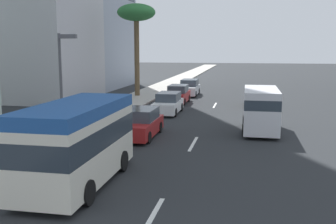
% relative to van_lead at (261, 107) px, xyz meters
% --- Properties ---
extents(ground_plane, '(198.00, 198.00, 0.00)m').
position_rel_van_lead_xyz_m(ground_plane, '(13.31, 3.54, -1.48)').
color(ground_plane, '#26282B').
extents(sidewalk_right, '(162.00, 3.64, 0.15)m').
position_rel_van_lead_xyz_m(sidewalk_right, '(13.31, 11.34, -1.40)').
color(sidewalk_right, '#B2ADA3').
rests_on(sidewalk_right, ground_plane).
extents(lane_stripe_near, '(3.20, 0.16, 0.01)m').
position_rel_van_lead_xyz_m(lane_stripe_near, '(-13.29, 3.54, -1.47)').
color(lane_stripe_near, silver).
rests_on(lane_stripe_near, ground_plane).
extents(lane_stripe_mid, '(3.20, 0.16, 0.01)m').
position_rel_van_lead_xyz_m(lane_stripe_mid, '(-3.84, 3.54, -1.47)').
color(lane_stripe_mid, silver).
rests_on(lane_stripe_mid, ground_plane).
extents(lane_stripe_far, '(3.20, 0.16, 0.01)m').
position_rel_van_lead_xyz_m(lane_stripe_far, '(10.67, 3.54, -1.47)').
color(lane_stripe_far, silver).
rests_on(lane_stripe_far, ground_plane).
extents(van_lead, '(5.15, 2.10, 2.59)m').
position_rel_van_lead_xyz_m(van_lead, '(0.00, 0.00, 0.00)').
color(van_lead, silver).
rests_on(van_lead, ground_plane).
extents(minibus_second, '(6.35, 2.44, 3.03)m').
position_rel_van_lead_xyz_m(minibus_second, '(-10.85, 6.87, 0.18)').
color(minibus_second, silver).
rests_on(minibus_second, ground_plane).
extents(car_third, '(4.42, 1.80, 1.65)m').
position_rel_van_lead_xyz_m(car_third, '(11.43, 6.99, -0.70)').
color(car_third, '#A51E1E').
rests_on(car_third, ground_plane).
extents(car_fourth, '(4.49, 1.85, 1.60)m').
position_rel_van_lead_xyz_m(car_fourth, '(-2.73, 6.71, -0.72)').
color(car_fourth, '#A51E1E').
rests_on(car_fourth, ground_plane).
extents(car_fifth, '(4.67, 1.85, 1.69)m').
position_rel_van_lead_xyz_m(car_fifth, '(17.62, 6.80, -0.68)').
color(car_fifth, silver).
rests_on(car_fifth, ground_plane).
extents(car_sixth, '(4.07, 1.88, 1.57)m').
position_rel_van_lead_xyz_m(car_sixth, '(10.81, 0.06, -0.73)').
color(car_sixth, beige).
rests_on(car_sixth, ground_plane).
extents(car_seventh, '(4.40, 1.79, 1.61)m').
position_rel_van_lead_xyz_m(car_seventh, '(5.60, 6.74, -0.72)').
color(car_seventh, white).
rests_on(car_seventh, ground_plane).
extents(pedestrian_near_lamp, '(0.33, 0.38, 1.61)m').
position_rel_van_lead_xyz_m(pedestrian_near_lamp, '(-1.86, 11.50, -0.45)').
color(pedestrian_near_lamp, gold).
rests_on(pedestrian_near_lamp, sidewalk_right).
extents(palm_tree, '(3.83, 3.83, 9.23)m').
position_rel_van_lead_xyz_m(palm_tree, '(15.34, 11.91, 6.71)').
color(palm_tree, brown).
rests_on(palm_tree, sidewalk_right).
extents(street_lamp, '(0.24, 0.97, 5.54)m').
position_rel_van_lead_xyz_m(street_lamp, '(-5.82, 9.79, 2.19)').
color(street_lamp, '#4C4C51').
rests_on(street_lamp, sidewalk_right).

